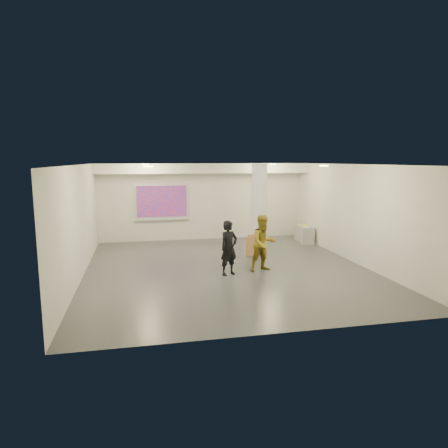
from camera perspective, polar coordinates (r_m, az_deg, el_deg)
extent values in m
cube|color=#34363B|center=(11.70, 0.41, -6.36)|extent=(8.00, 9.00, 0.01)
cube|color=silver|center=(11.27, 0.42, 8.50)|extent=(8.00, 9.00, 0.01)
cube|color=silver|center=(15.78, -3.08, 3.21)|extent=(8.00, 0.01, 3.00)
cube|color=silver|center=(7.13, 8.18, -4.15)|extent=(8.00, 0.01, 3.00)
cube|color=silver|center=(11.24, -19.92, 0.27)|extent=(0.01, 9.00, 3.00)
cube|color=silver|center=(12.84, 18.14, 1.41)|extent=(0.01, 9.00, 3.00)
cube|color=silver|center=(15.16, -2.80, 7.97)|extent=(8.00, 1.10, 0.36)
cylinder|color=#ECE37E|center=(13.51, -11.15, 8.35)|extent=(0.22, 0.22, 0.02)
cylinder|color=#ECE37E|center=(14.28, 6.99, 8.49)|extent=(0.22, 0.22, 0.02)
cylinder|color=#ECE37E|center=(9.51, -10.77, 8.10)|extent=(0.22, 0.22, 0.02)
cylinder|color=#ECE37E|center=(10.57, 14.08, 8.07)|extent=(0.22, 0.22, 0.02)
cylinder|color=white|center=(13.49, 5.01, 2.18)|extent=(0.52, 0.52, 3.00)
cube|color=silver|center=(15.57, -8.89, 3.22)|extent=(2.10, 0.06, 1.40)
cube|color=#0829BD|center=(15.53, -8.89, 3.21)|extent=(1.90, 0.01, 1.20)
cube|color=silver|center=(15.60, -8.82, 0.64)|extent=(2.10, 0.08, 0.04)
cube|color=#9DA0A3|center=(15.62, 11.40, -1.40)|extent=(0.55, 1.13, 0.64)
cube|color=yellow|center=(15.67, 11.44, -0.14)|extent=(0.22, 0.28, 0.03)
cube|color=#9C653D|center=(13.33, 4.79, -2.98)|extent=(0.62, 0.19, 0.67)
cube|color=#9C653D|center=(13.18, 4.31, -3.28)|extent=(0.55, 0.19, 0.60)
imported|color=black|center=(10.89, 0.70, -3.45)|extent=(0.65, 0.56, 1.51)
imported|color=olive|center=(11.35, 5.67, -2.74)|extent=(0.89, 0.75, 1.60)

